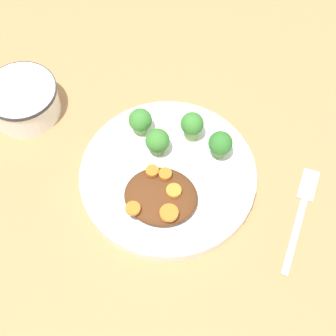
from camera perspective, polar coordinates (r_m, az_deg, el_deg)
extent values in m
plane|color=tan|center=(0.83, 0.00, -1.17)|extent=(4.00, 4.00, 0.00)
cylinder|color=white|center=(0.82, 0.00, -0.85)|extent=(0.26, 0.26, 0.02)
torus|color=white|center=(0.81, 0.00, -0.53)|extent=(0.26, 0.26, 0.01)
cylinder|color=white|center=(0.90, -14.47, 6.68)|extent=(0.11, 0.11, 0.05)
cylinder|color=#333338|center=(0.88, -14.81, 7.61)|extent=(0.11, 0.11, 0.01)
cylinder|color=white|center=(0.89, -14.71, 7.33)|extent=(0.09, 0.09, 0.01)
ellipsoid|color=#5B3319|center=(0.78, -0.71, -2.88)|extent=(0.09, 0.10, 0.02)
cylinder|color=#7FA85B|center=(0.83, 2.41, 3.69)|extent=(0.02, 0.02, 0.02)
sphere|color=#3D8433|center=(0.82, 2.47, 4.52)|extent=(0.03, 0.03, 0.03)
cylinder|color=#7FA85B|center=(0.84, -2.78, 4.15)|extent=(0.02, 0.02, 0.02)
sphere|color=#3D8433|center=(0.83, -2.84, 4.89)|extent=(0.03, 0.03, 0.03)
cylinder|color=#759E51|center=(0.82, -1.06, 2.07)|extent=(0.02, 0.02, 0.02)
sphere|color=#3D8433|center=(0.80, -1.08, 2.80)|extent=(0.04, 0.04, 0.04)
cylinder|color=#759E51|center=(0.82, 5.23, 1.74)|extent=(0.01, 0.01, 0.02)
sphere|color=#337A2D|center=(0.80, 5.35, 2.52)|extent=(0.03, 0.03, 0.03)
cylinder|color=orange|center=(0.78, -1.61, -0.31)|extent=(0.02, 0.02, 0.01)
cylinder|color=orange|center=(0.75, 0.11, -4.58)|extent=(0.03, 0.03, 0.01)
cylinder|color=orange|center=(0.76, -3.59, -4.12)|extent=(0.02, 0.02, 0.00)
cylinder|color=orange|center=(0.78, -0.12, -0.66)|extent=(0.02, 0.02, 0.01)
cylinder|color=orange|center=(0.76, 0.59, -2.33)|extent=(0.02, 0.02, 0.01)
cube|color=#B6B6B6|center=(0.80, 12.76, -6.72)|extent=(0.12, 0.02, 0.01)
cube|color=#B6B6B6|center=(0.84, 14.08, -1.63)|extent=(0.05, 0.03, 0.01)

